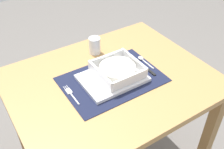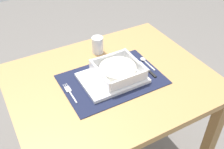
{
  "view_description": "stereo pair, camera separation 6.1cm",
  "coord_description": "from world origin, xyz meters",
  "px_view_note": "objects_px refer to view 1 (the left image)",
  "views": [
    {
      "loc": [
        -0.5,
        -0.78,
        1.53
      ],
      "look_at": [
        -0.0,
        -0.01,
        0.79
      ],
      "focal_mm": 42.95,
      "sensor_mm": 36.0,
      "label": 1
    },
    {
      "loc": [
        -0.45,
        -0.81,
        1.53
      ],
      "look_at": [
        -0.0,
        -0.01,
        0.79
      ],
      "focal_mm": 42.95,
      "sensor_mm": 36.0,
      "label": 2
    }
  ],
  "objects_px": {
    "spoon": "(142,59)",
    "bread_knife": "(139,67)",
    "dining_table": "(111,98)",
    "butter_knife": "(147,69)",
    "porridge_bowl": "(118,70)",
    "fork": "(71,93)",
    "drinking_glass": "(95,46)"
  },
  "relations": [
    {
      "from": "fork",
      "to": "butter_knife",
      "type": "distance_m",
      "value": 0.38
    },
    {
      "from": "dining_table",
      "to": "butter_knife",
      "type": "distance_m",
      "value": 0.22
    },
    {
      "from": "dining_table",
      "to": "butter_knife",
      "type": "xyz_separation_m",
      "value": [
        0.18,
        -0.03,
        0.12
      ]
    },
    {
      "from": "porridge_bowl",
      "to": "fork",
      "type": "relative_size",
      "value": 1.44
    },
    {
      "from": "bread_knife",
      "to": "dining_table",
      "type": "bearing_deg",
      "value": -179.95
    },
    {
      "from": "drinking_glass",
      "to": "dining_table",
      "type": "bearing_deg",
      "value": -101.09
    },
    {
      "from": "butter_knife",
      "to": "fork",
      "type": "bearing_deg",
      "value": 176.04
    },
    {
      "from": "butter_knife",
      "to": "drinking_glass",
      "type": "relative_size",
      "value": 1.59
    },
    {
      "from": "porridge_bowl",
      "to": "drinking_glass",
      "type": "height_order",
      "value": "drinking_glass"
    },
    {
      "from": "dining_table",
      "to": "fork",
      "type": "relative_size",
      "value": 6.77
    },
    {
      "from": "porridge_bowl",
      "to": "butter_knife",
      "type": "distance_m",
      "value": 0.15
    },
    {
      "from": "dining_table",
      "to": "porridge_bowl",
      "type": "bearing_deg",
      "value": -6.95
    },
    {
      "from": "bread_knife",
      "to": "drinking_glass",
      "type": "xyz_separation_m",
      "value": [
        -0.11,
        0.23,
        0.03
      ]
    },
    {
      "from": "fork",
      "to": "drinking_glass",
      "type": "height_order",
      "value": "drinking_glass"
    },
    {
      "from": "spoon",
      "to": "bread_knife",
      "type": "xyz_separation_m",
      "value": [
        -0.05,
        -0.04,
        -0.0
      ]
    },
    {
      "from": "spoon",
      "to": "butter_knife",
      "type": "relative_size",
      "value": 0.85
    },
    {
      "from": "dining_table",
      "to": "bread_knife",
      "type": "xyz_separation_m",
      "value": [
        0.15,
        -0.0,
        0.12
      ]
    },
    {
      "from": "dining_table",
      "to": "bread_knife",
      "type": "bearing_deg",
      "value": -1.23
    },
    {
      "from": "dining_table",
      "to": "spoon",
      "type": "bearing_deg",
      "value": 10.35
    },
    {
      "from": "spoon",
      "to": "bread_knife",
      "type": "bearing_deg",
      "value": -142.75
    },
    {
      "from": "spoon",
      "to": "bread_knife",
      "type": "distance_m",
      "value": 0.07
    },
    {
      "from": "dining_table",
      "to": "drinking_glass",
      "type": "xyz_separation_m",
      "value": [
        0.04,
        0.23,
        0.16
      ]
    },
    {
      "from": "butter_knife",
      "to": "drinking_glass",
      "type": "bearing_deg",
      "value": 119.48
    },
    {
      "from": "fork",
      "to": "bread_knife",
      "type": "bearing_deg",
      "value": -1.88
    },
    {
      "from": "butter_knife",
      "to": "drinking_glass",
      "type": "distance_m",
      "value": 0.29
    },
    {
      "from": "porridge_bowl",
      "to": "spoon",
      "type": "distance_m",
      "value": 0.18
    },
    {
      "from": "spoon",
      "to": "fork",
      "type": "bearing_deg",
      "value": -176.29
    },
    {
      "from": "fork",
      "to": "butter_knife",
      "type": "height_order",
      "value": "butter_knife"
    },
    {
      "from": "bread_knife",
      "to": "porridge_bowl",
      "type": "bearing_deg",
      "value": -178.41
    },
    {
      "from": "porridge_bowl",
      "to": "dining_table",
      "type": "bearing_deg",
      "value": 173.05
    },
    {
      "from": "dining_table",
      "to": "drinking_glass",
      "type": "distance_m",
      "value": 0.28
    },
    {
      "from": "drinking_glass",
      "to": "spoon",
      "type": "bearing_deg",
      "value": -49.71
    }
  ]
}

